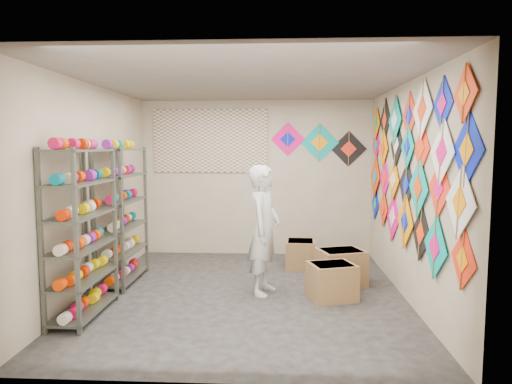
# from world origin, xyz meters

# --- Properties ---
(ground) EXTENTS (4.50, 4.50, 0.00)m
(ground) POSITION_xyz_m (0.00, 0.00, 0.00)
(ground) COLOR black
(room_walls) EXTENTS (4.50, 4.50, 4.50)m
(room_walls) POSITION_xyz_m (0.00, 0.00, 1.64)
(room_walls) COLOR #B7A78C
(room_walls) RESTS_ON ground
(shelf_rack_front) EXTENTS (0.40, 1.10, 1.90)m
(shelf_rack_front) POSITION_xyz_m (-1.78, -0.85, 0.95)
(shelf_rack_front) COLOR #4C5147
(shelf_rack_front) RESTS_ON ground
(shelf_rack_back) EXTENTS (0.40, 1.10, 1.90)m
(shelf_rack_back) POSITION_xyz_m (-1.78, 0.45, 0.95)
(shelf_rack_back) COLOR #4C5147
(shelf_rack_back) RESTS_ON ground
(string_spools) EXTENTS (0.12, 2.36, 0.12)m
(string_spools) POSITION_xyz_m (-1.78, -0.20, 1.05)
(string_spools) COLOR #DF114C
(string_spools) RESTS_ON ground
(kite_wall_display) EXTENTS (0.05, 4.28, 2.08)m
(kite_wall_display) POSITION_xyz_m (1.98, -0.03, 1.63)
(kite_wall_display) COLOR red
(kite_wall_display) RESTS_ON room_walls
(back_wall_kites) EXTENTS (1.65, 0.02, 0.77)m
(back_wall_kites) POSITION_xyz_m (1.10, 2.24, 1.95)
(back_wall_kites) COLOR #FC057A
(back_wall_kites) RESTS_ON room_walls
(poster) EXTENTS (2.00, 0.01, 1.10)m
(poster) POSITION_xyz_m (-0.80, 2.23, 2.00)
(poster) COLOR #634597
(poster) RESTS_ON room_walls
(shopkeeper) EXTENTS (0.81, 0.71, 1.67)m
(shopkeeper) POSITION_xyz_m (0.22, 0.05, 0.83)
(shopkeeper) COLOR beige
(shopkeeper) RESTS_ON ground
(carton_a) EXTENTS (0.65, 0.59, 0.45)m
(carton_a) POSITION_xyz_m (1.07, -0.14, 0.23)
(carton_a) COLOR olive
(carton_a) RESTS_ON ground
(carton_b) EXTENTS (0.72, 0.65, 0.49)m
(carton_b) POSITION_xyz_m (1.26, 0.46, 0.25)
(carton_b) COLOR olive
(carton_b) RESTS_ON ground
(carton_c) EXTENTS (0.47, 0.51, 0.43)m
(carton_c) POSITION_xyz_m (0.75, 1.35, 0.22)
(carton_c) COLOR olive
(carton_c) RESTS_ON ground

